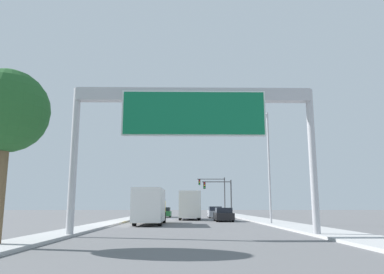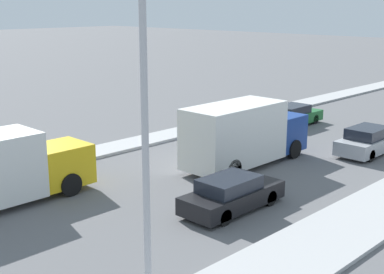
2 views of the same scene
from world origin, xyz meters
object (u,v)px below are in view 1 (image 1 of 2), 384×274
Objects in this scene: traffic_light_mid_block at (216,189)px; street_lamp_right at (266,158)px; sign_gantry at (194,114)px; truck_box_secondary at (150,206)px; car_near_left at (223,215)px; truck_box_primary at (190,205)px; traffic_light_near_intersection at (221,191)px; palm_tree_foreground at (6,112)px; car_far_center at (164,212)px; car_mid_left at (215,212)px.

street_lamp_right reaches higher than traffic_light_mid_block.
truck_box_secondary is at bearing 105.13° from sign_gantry.
car_near_left is 6.20m from truck_box_primary.
car_near_left is 0.47× the size of street_lamp_right.
palm_tree_foreground reaches higher than traffic_light_near_intersection.
truck_box_primary is at bearing -101.58° from traffic_light_mid_block.
palm_tree_foreground reaches higher than car_far_center.
truck_box_secondary is (-7.00, -6.95, 0.87)m from car_near_left.
car_mid_left is at bearing -23.52° from car_far_center.
sign_gantry is 1.35× the size of street_lamp_right.
car_far_center is 21.59m from truck_box_secondary.
palm_tree_foreground is 0.73× the size of street_lamp_right.
car_near_left is 0.65× the size of palm_tree_foreground.
traffic_light_near_intersection reaches higher than car_far_center.
street_lamp_right reaches higher than truck_box_secondary.
traffic_light_mid_block reaches higher than traffic_light_near_intersection.
truck_box_primary is 0.88× the size of truck_box_secondary.
car_mid_left is 19.82m from truck_box_secondary.
sign_gantry is 14.23m from street_lamp_right.
car_far_center is 0.54× the size of truck_box_secondary.
car_far_center is (-3.50, 34.52, -5.85)m from sign_gantry.
traffic_light_mid_block is 37.56m from street_lamp_right.
street_lamp_right is (6.57, 12.60, -0.80)m from sign_gantry.
street_lamp_right is at bearing 62.47° from sign_gantry.
sign_gantry is 2.93× the size of car_mid_left.
car_mid_left is 9.35m from traffic_light_near_intersection.
traffic_light_near_intersection is at bearing 32.80° from car_far_center.
palm_tree_foreground is at bearing -104.54° from truck_box_primary.
sign_gantry is at bearing 32.72° from palm_tree_foreground.
sign_gantry is 25.40m from truck_box_primary.
car_mid_left is 19.12m from traffic_light_mid_block.
truck_box_secondary is at bearing 76.65° from palm_tree_foreground.
truck_box_secondary reaches higher than car_far_center.
car_far_center is at bearing 95.79° from sign_gantry.
traffic_light_near_intersection is (5.18, 15.19, 2.23)m from truck_box_primary.
car_far_center is at bearing -147.20° from traffic_light_near_intersection.
traffic_light_near_intersection is 10.03m from traffic_light_mid_block.
street_lamp_right reaches higher than traffic_light_near_intersection.
car_near_left is at bearing 112.80° from street_lamp_right.
car_near_left is at bearing -64.42° from car_far_center.
car_far_center is at bearing 90.00° from truck_box_secondary.
sign_gantry is 40.54m from traffic_light_near_intersection.
sign_gantry is 1.95× the size of traffic_light_mid_block.
sign_gantry is at bearing -97.36° from traffic_light_near_intersection.
palm_tree_foreground is (-11.26, -24.89, 4.67)m from car_near_left.
truck_box_secondary is (-3.50, 12.95, -4.98)m from sign_gantry.
sign_gantry reaches higher than traffic_light_near_intersection.
traffic_light_mid_block is (5.16, 50.12, -1.89)m from sign_gantry.
truck_box_secondary reaches higher than car_mid_left.
traffic_light_near_intersection is at bearing 82.64° from sign_gantry.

